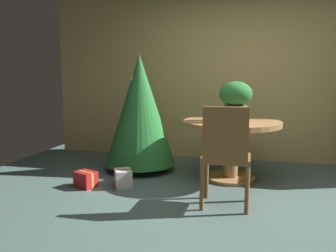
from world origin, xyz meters
TOP-DOWN VIEW (x-y plane):
  - ground_plane at (0.00, 0.00)m, footprint 6.60×6.60m
  - back_wall_panel at (0.00, 2.20)m, footprint 6.00×0.10m
  - round_dining_table at (-0.09, 1.06)m, footprint 1.19×1.19m
  - flower_vase at (-0.05, 1.02)m, footprint 0.39×0.39m
  - wooden_chair_near at (-0.09, 0.07)m, footprint 0.46×0.39m
  - holiday_tree at (-1.32, 1.23)m, footprint 0.95×0.95m
  - gift_box_cream at (-1.28, 0.48)m, footprint 0.27×0.30m
  - gift_box_red at (-1.70, 0.37)m, footprint 0.29×0.26m

SIDE VIEW (x-z plane):
  - ground_plane at x=0.00m, z-range 0.00..0.00m
  - gift_box_red at x=-1.70m, z-range 0.00..0.18m
  - gift_box_cream at x=-1.28m, z-range 0.00..0.20m
  - wooden_chair_near at x=-0.09m, z-range 0.06..1.06m
  - round_dining_table at x=-0.09m, z-range 0.20..0.93m
  - holiday_tree at x=-1.32m, z-range 0.04..1.61m
  - flower_vase at x=-0.05m, z-range 0.77..1.25m
  - back_wall_panel at x=0.00m, z-range 0.00..2.60m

